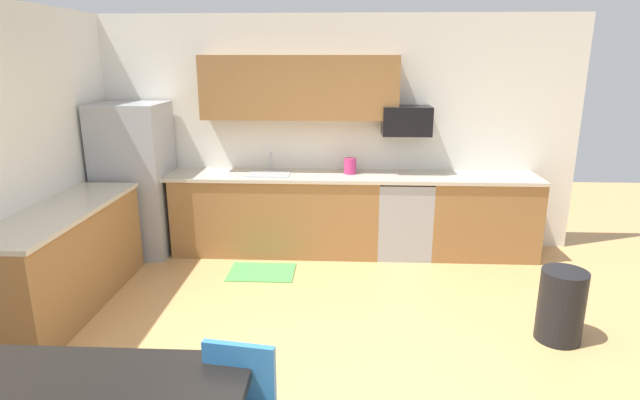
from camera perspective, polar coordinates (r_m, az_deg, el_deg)
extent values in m
plane|color=tan|center=(4.11, -0.70, -17.45)|extent=(12.00, 12.00, 0.00)
cube|color=white|center=(6.16, 0.75, 7.30)|extent=(5.80, 0.10, 2.70)
cube|color=olive|center=(6.06, -4.84, -1.62)|extent=(2.35, 0.60, 0.90)
cube|color=olive|center=(6.22, 17.42, -1.87)|extent=(1.20, 0.60, 0.90)
cube|color=olive|center=(5.24, -26.26, -6.06)|extent=(0.60, 2.00, 0.90)
cube|color=beige|center=(5.89, 0.61, 2.66)|extent=(4.80, 0.64, 0.04)
cube|color=beige|center=(5.10, -26.89, -1.13)|extent=(0.64, 2.00, 0.04)
cube|color=olive|center=(5.90, -2.29, 12.29)|extent=(2.20, 0.34, 0.70)
cube|color=#9EA0A5|center=(6.30, -19.68, 2.11)|extent=(0.76, 0.70, 1.74)
cube|color=#999BA0|center=(6.05, 9.15, -1.90)|extent=(0.60, 0.60, 0.88)
cube|color=black|center=(5.93, 9.34, 2.30)|extent=(0.60, 0.60, 0.03)
cube|color=black|center=(5.92, 9.51, 8.63)|extent=(0.54, 0.36, 0.32)
cube|color=#A5A8AD|center=(5.96, -5.59, 2.34)|extent=(0.48, 0.40, 0.14)
cylinder|color=#B2B5BA|center=(6.10, -5.39, 4.19)|extent=(0.02, 0.02, 0.24)
cube|color=#2D72B7|center=(2.83, -8.85, -18.90)|extent=(0.38, 0.10, 0.40)
cylinder|color=black|center=(4.67, 25.04, -10.51)|extent=(0.36, 0.36, 0.60)
cube|color=#4CA54C|center=(5.63, -6.45, -7.90)|extent=(0.70, 0.50, 0.01)
cylinder|color=#CC3372|center=(5.92, 3.34, 3.68)|extent=(0.14, 0.14, 0.20)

